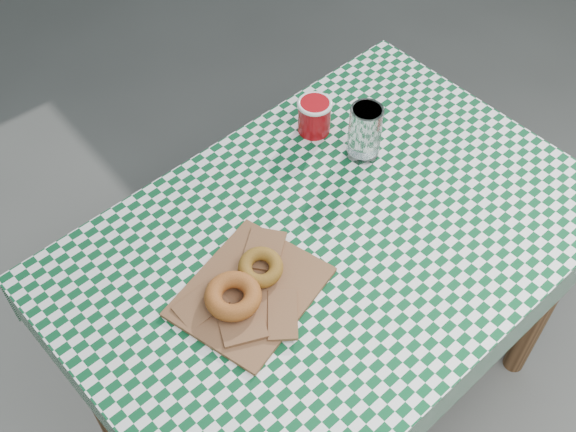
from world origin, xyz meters
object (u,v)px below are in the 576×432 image
at_px(drinking_glass, 365,132).
at_px(coffee_mug, 314,116).
at_px(table, 326,331).
at_px(paper_bag, 250,291).

bearing_deg(drinking_glass, coffee_mug, 105.83).
bearing_deg(coffee_mug, drinking_glass, -96.52).
distance_m(table, coffee_mug, 0.53).
bearing_deg(paper_bag, table, -0.15).
relative_size(coffee_mug, drinking_glass, 1.13).
xyz_separation_m(paper_bag, coffee_mug, (0.39, 0.27, 0.04)).
bearing_deg(paper_bag, drinking_glass, 18.20).
height_order(paper_bag, coffee_mug, coffee_mug).
height_order(table, paper_bag, paper_bag).
bearing_deg(paper_bag, coffee_mug, 34.50).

